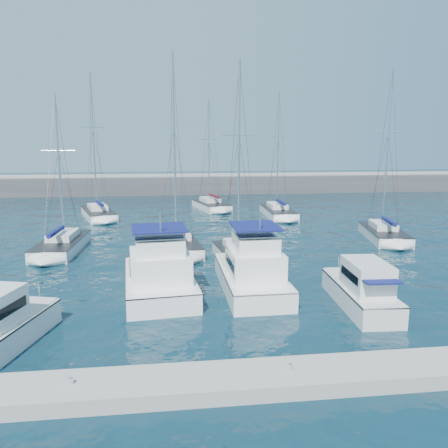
{
  "coord_description": "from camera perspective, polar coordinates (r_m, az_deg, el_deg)",
  "views": [
    {
      "loc": [
        -4.32,
        -25.72,
        9.09
      ],
      "look_at": [
        -0.44,
        6.14,
        3.0
      ],
      "focal_mm": 35.0,
      "sensor_mm": 36.0,
      "label": 1
    }
  ],
  "objects": [
    {
      "name": "dock_cleat_near_port",
      "position": [
        17.32,
        -19.35,
        -18.77
      ],
      "size": [
        0.16,
        0.16,
        0.25
      ],
      "primitive_type": "cylinder",
      "color": "silver",
      "rests_on": "dock"
    },
    {
      "name": "motor_yacht_port_inner",
      "position": [
        26.56,
        -8.43,
        -6.8
      ],
      "size": [
        4.81,
        8.57,
        4.69
      ],
      "rotation": [
        0.0,
        0.0,
        0.1
      ],
      "color": "white",
      "rests_on": "ground"
    },
    {
      "name": "sailboat_back_a",
      "position": [
        54.81,
        -16.08,
        1.35
      ],
      "size": [
        5.56,
        9.26,
        17.28
      ],
      "rotation": [
        0.0,
        0.0,
        0.31
      ],
      "color": "white",
      "rests_on": "ground"
    },
    {
      "name": "motor_yacht_stbd_inner",
      "position": [
        26.96,
        3.68,
        -6.44
      ],
      "size": [
        3.66,
        8.76,
        4.69
      ],
      "rotation": [
        0.0,
        0.0,
        0.01
      ],
      "color": "white",
      "rests_on": "ground"
    },
    {
      "name": "sailboat_mid_a",
      "position": [
        39.26,
        -20.4,
        -2.57
      ],
      "size": [
        3.37,
        8.55,
        13.29
      ],
      "rotation": [
        0.0,
        0.0,
        -0.04
      ],
      "color": "silver",
      "rests_on": "ground"
    },
    {
      "name": "sailboat_back_b",
      "position": [
        59.43,
        -1.7,
        2.45
      ],
      "size": [
        4.96,
        8.48,
        14.95
      ],
      "rotation": [
        0.0,
        0.0,
        0.24
      ],
      "color": "silver",
      "rests_on": "ground"
    },
    {
      "name": "ground",
      "position": [
        27.61,
        2.47,
        -8.48
      ],
      "size": [
        220.0,
        220.0,
        0.0
      ],
      "primitive_type": "plane",
      "color": "black",
      "rests_on": "ground"
    },
    {
      "name": "breakwater",
      "position": [
        78.25,
        -3.76,
        4.82
      ],
      "size": [
        160.0,
        6.0,
        4.45
      ],
      "color": "#424244",
      "rests_on": "ground"
    },
    {
      "name": "sailboat_mid_c",
      "position": [
        33.29,
        2.19,
        -4.14
      ],
      "size": [
        3.75,
        7.65,
        15.25
      ],
      "rotation": [
        0.0,
        0.0,
        0.11
      ],
      "color": "silver",
      "rests_on": "ground"
    },
    {
      "name": "sailboat_mid_e",
      "position": [
        43.88,
        20.15,
        -1.16
      ],
      "size": [
        4.65,
        8.56,
        15.94
      ],
      "rotation": [
        0.0,
        0.0,
        -0.21
      ],
      "color": "silver",
      "rests_on": "ground"
    },
    {
      "name": "dock_cleat_centre",
      "position": [
        17.47,
        8.67,
        -17.99
      ],
      "size": [
        0.16,
        0.16,
        0.25
      ],
      "primitive_type": "cylinder",
      "color": "silver",
      "rests_on": "dock"
    },
    {
      "name": "dock",
      "position": [
        17.68,
        8.63,
        -19.2
      ],
      "size": [
        40.0,
        2.2,
        0.6
      ],
      "primitive_type": "cube",
      "color": "gray",
      "rests_on": "ground"
    },
    {
      "name": "motor_yacht_stbd_outer",
      "position": [
        25.53,
        17.56,
        -8.38
      ],
      "size": [
        2.67,
        6.91,
        3.2
      ],
      "rotation": [
        0.0,
        0.0,
        -0.05
      ],
      "color": "silver",
      "rests_on": "ground"
    },
    {
      "name": "sailboat_mid_b",
      "position": [
        37.46,
        -6.09,
        -2.51
      ],
      "size": [
        4.1,
        8.93,
        16.67
      ],
      "rotation": [
        0.0,
        0.0,
        0.12
      ],
      "color": "silver",
      "rests_on": "ground"
    },
    {
      "name": "sailboat_back_c",
      "position": [
        54.32,
        7.06,
        1.59
      ],
      "size": [
        3.27,
        9.02,
        15.3
      ],
      "rotation": [
        0.0,
        0.0,
        -0.02
      ],
      "color": "white",
      "rests_on": "ground"
    }
  ]
}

